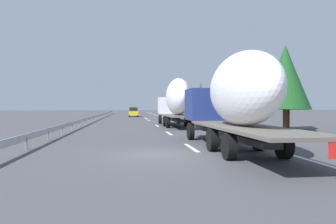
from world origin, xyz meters
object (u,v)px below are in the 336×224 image
object	(u,v)px
truck_lead	(176,100)
car_yellow_coupe	(133,112)
truck_trailing	(233,97)
road_sign	(172,106)
car_blue_sedan	(133,111)

from	to	relation	value
truck_lead	car_yellow_coupe	world-z (taller)	truck_lead
truck_trailing	road_sign	world-z (taller)	truck_trailing
truck_lead	car_blue_sedan	distance (m)	47.23
truck_trailing	road_sign	xyz separation A→B (m)	(42.45, -3.10, -0.28)
truck_lead	road_sign	distance (m)	24.97
car_yellow_coupe	truck_trailing	bearing A→B (deg)	-175.65
truck_lead	car_blue_sedan	size ratio (longest dim) A/B	3.04
truck_trailing	car_blue_sedan	bearing A→B (deg)	3.21
truck_lead	car_yellow_coupe	size ratio (longest dim) A/B	2.94
truck_trailing	truck_lead	bearing A→B (deg)	0.00
road_sign	car_yellow_coupe	bearing A→B (deg)	44.32
truck_lead	car_yellow_coupe	bearing A→B (deg)	6.75
car_yellow_coupe	road_sign	distance (m)	9.90
truck_lead	truck_trailing	size ratio (longest dim) A/B	0.99
car_blue_sedan	road_sign	size ratio (longest dim) A/B	1.44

